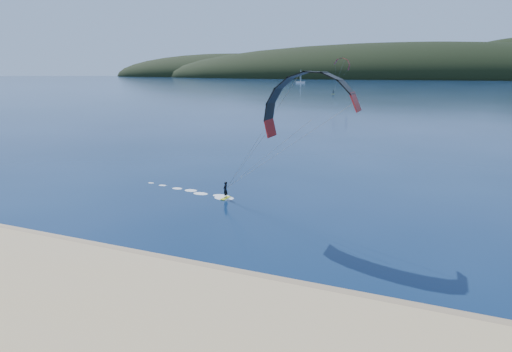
{
  "coord_description": "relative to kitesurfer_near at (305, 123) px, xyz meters",
  "views": [
    {
      "loc": [
        12.95,
        -16.52,
        12.05
      ],
      "look_at": [
        1.97,
        10.0,
        5.0
      ],
      "focal_mm": 30.2,
      "sensor_mm": 36.0,
      "label": 1
    }
  ],
  "objects": [
    {
      "name": "kitesurfer_near",
      "position": [
        0.0,
        0.0,
        0.0
      ],
      "size": [
        24.18,
        7.51,
        12.93
      ],
      "color": "#CFDE1A",
      "rests_on": "ground"
    },
    {
      "name": "kitesurfer_far",
      "position": [
        -36.71,
        191.79,
        5.84
      ],
      "size": [
        9.84,
        7.03,
        17.54
      ],
      "color": "#CFDE1A",
      "rests_on": "ground"
    },
    {
      "name": "wet_sand",
      "position": [
        -4.0,
        -10.36,
        -8.15
      ],
      "size": [
        220.0,
        2.5,
        0.1
      ],
      "color": "#927655",
      "rests_on": "ground"
    },
    {
      "name": "ground",
      "position": [
        -4.0,
        -14.86,
        -8.2
      ],
      "size": [
        1800.0,
        1800.0,
        0.0
      ],
      "primitive_type": "plane",
      "color": "#081C3A",
      "rests_on": "ground"
    },
    {
      "name": "sailboat",
      "position": [
        -117.56,
        389.66,
        -7.21
      ],
      "size": [
        9.62,
        6.05,
        13.45
      ],
      "color": "white",
      "rests_on": "ground"
    },
    {
      "name": "headland",
      "position": [
        -3.37,
        730.43,
        -8.2
      ],
      "size": [
        1200.0,
        310.0,
        140.0
      ],
      "color": "black",
      "rests_on": "ground"
    }
  ]
}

